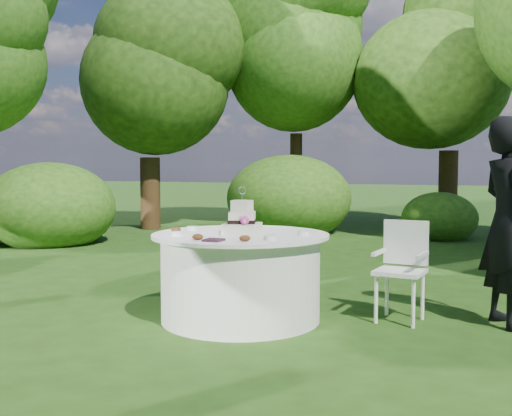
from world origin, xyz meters
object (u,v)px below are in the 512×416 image
Objects in this scene: guest at (509,222)px; chair at (402,262)px; table at (241,276)px; napkins at (214,240)px; cake at (242,221)px.

guest reaches higher than chair.
table is at bearing -156.12° from chair.
napkins is 1.74m from chair.
napkins reaches higher than table.
table is at bearing 93.75° from napkins.
table is (-2.16, -0.75, -0.50)m from guest.
cake is (0.04, -0.05, 0.50)m from table.
table is 1.44m from chair.
napkins is 0.09× the size of table.
cake is 1.46m from chair.
napkins is 0.70m from table.
napkins is at bearing -137.77° from chair.
cake reaches higher than chair.
guest reaches higher than napkins.
table is at bearing 79.17° from guest.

